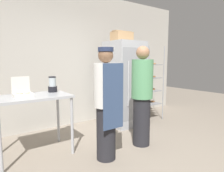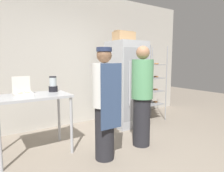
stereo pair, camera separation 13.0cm
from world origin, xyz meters
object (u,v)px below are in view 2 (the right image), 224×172
(refrigerator, at_px, (126,84))
(person_baker, at_px, (105,103))
(cardboard_storage_box, at_px, (124,37))
(donut_box, at_px, (23,93))
(blender_pitcher, at_px, (53,85))
(baking_rack, at_px, (151,84))
(person_customer, at_px, (142,96))

(refrigerator, relative_size, person_baker, 1.14)
(cardboard_storage_box, distance_m, person_baker, 2.00)
(donut_box, height_order, blender_pitcher, donut_box)
(donut_box, relative_size, cardboard_storage_box, 0.63)
(blender_pitcher, height_order, cardboard_storage_box, cardboard_storage_box)
(baking_rack, xyz_separation_m, person_customer, (-1.18, -1.00, -0.02))
(blender_pitcher, bearing_deg, person_baker, -63.55)
(blender_pitcher, distance_m, person_baker, 1.02)
(blender_pitcher, bearing_deg, refrigerator, 6.87)
(person_baker, bearing_deg, baking_rack, 29.04)
(baking_rack, distance_m, person_customer, 1.55)
(baking_rack, distance_m, donut_box, 2.90)
(refrigerator, distance_m, person_customer, 1.12)
(blender_pitcher, height_order, person_customer, person_customer)
(refrigerator, bearing_deg, baking_rack, -1.45)
(donut_box, relative_size, person_baker, 0.17)
(refrigerator, xyz_separation_m, blender_pitcher, (-1.66, -0.20, 0.11))
(donut_box, bearing_deg, cardboard_storage_box, 11.85)
(blender_pitcher, relative_size, person_baker, 0.16)
(cardboard_storage_box, distance_m, person_customer, 1.60)
(refrigerator, xyz_separation_m, cardboard_storage_box, (-0.02, 0.07, 1.01))
(refrigerator, height_order, cardboard_storage_box, cardboard_storage_box)
(baking_rack, relative_size, cardboard_storage_box, 3.97)
(donut_box, xyz_separation_m, person_customer, (1.69, -0.65, -0.11))
(cardboard_storage_box, bearing_deg, person_baker, -135.77)
(baking_rack, relative_size, blender_pitcher, 6.91)
(refrigerator, bearing_deg, donut_box, -170.16)
(refrigerator, xyz_separation_m, donut_box, (-2.15, -0.37, 0.04))
(blender_pitcher, bearing_deg, baking_rack, 4.38)
(baking_rack, distance_m, person_baker, 2.22)
(cardboard_storage_box, bearing_deg, baking_rack, -7.18)
(donut_box, height_order, person_customer, person_customer)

